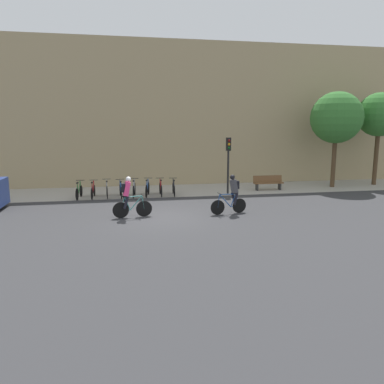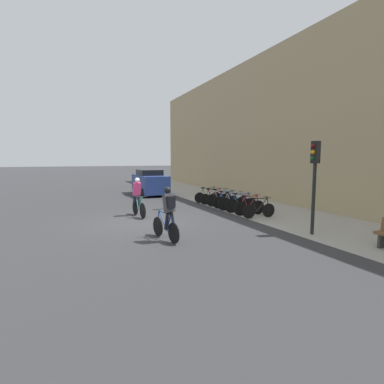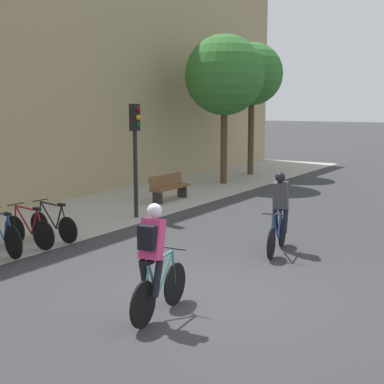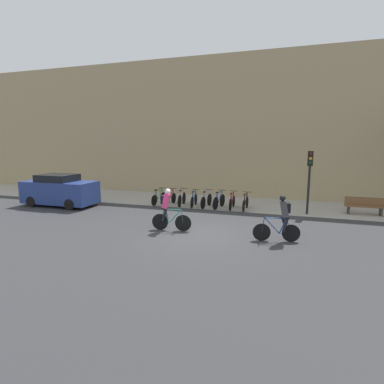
{
  "view_description": "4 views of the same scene",
  "coord_description": "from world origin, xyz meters",
  "px_view_note": "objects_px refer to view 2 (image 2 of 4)",
  "views": [
    {
      "loc": [
        -1.53,
        -15.78,
        3.9
      ],
      "look_at": [
        1.57,
        1.01,
        0.89
      ],
      "focal_mm": 35.0,
      "sensor_mm": 36.0,
      "label": 1
    },
    {
      "loc": [
        12.29,
        -2.89,
        2.66
      ],
      "look_at": [
        -0.91,
        2.77,
        1.06
      ],
      "focal_mm": 28.0,
      "sensor_mm": 36.0,
      "label": 2
    },
    {
      "loc": [
        -7.6,
        -4.38,
        3.21
      ],
      "look_at": [
        0.88,
        0.94,
        1.59
      ],
      "focal_mm": 50.0,
      "sensor_mm": 36.0,
      "label": 3
    },
    {
      "loc": [
        3.33,
        -11.19,
        3.7
      ],
      "look_at": [
        -1.02,
        2.53,
        1.3
      ],
      "focal_mm": 28.0,
      "sensor_mm": 36.0,
      "label": 4
    }
  ],
  "objects_px": {
    "parked_bike_0": "(208,196)",
    "parked_car": "(150,183)",
    "parked_bike_5": "(241,204)",
    "cyclist_pink": "(137,196)",
    "parked_bike_2": "(219,199)",
    "cyclist_grey": "(168,212)",
    "parked_bike_3": "(226,201)",
    "parked_bike_4": "(233,202)",
    "parked_bike_7": "(259,209)",
    "parked_bike_6": "(249,207)",
    "parked_bike_1": "(213,198)",
    "traffic_light_pole": "(314,170)"
  },
  "relations": [
    {
      "from": "parked_bike_0",
      "to": "parked_car",
      "type": "distance_m",
      "value": 5.78
    },
    {
      "from": "parked_bike_5",
      "to": "parked_bike_0",
      "type": "bearing_deg",
      "value": -179.97
    },
    {
      "from": "cyclist_pink",
      "to": "parked_bike_2",
      "type": "relative_size",
      "value": 1.07
    },
    {
      "from": "cyclist_pink",
      "to": "parked_bike_5",
      "type": "distance_m",
      "value": 5.07
    },
    {
      "from": "parked_car",
      "to": "parked_bike_2",
      "type": "bearing_deg",
      "value": 17.62
    },
    {
      "from": "parked_car",
      "to": "cyclist_pink",
      "type": "bearing_deg",
      "value": -19.1
    },
    {
      "from": "cyclist_grey",
      "to": "parked_bike_3",
      "type": "distance_m",
      "value": 7.06
    },
    {
      "from": "parked_bike_4",
      "to": "parked_bike_7",
      "type": "bearing_deg",
      "value": -0.02
    },
    {
      "from": "parked_bike_2",
      "to": "parked_bike_5",
      "type": "distance_m",
      "value": 2.23
    },
    {
      "from": "cyclist_grey",
      "to": "parked_bike_4",
      "type": "relative_size",
      "value": 1.02
    },
    {
      "from": "cyclist_pink",
      "to": "parked_bike_6",
      "type": "relative_size",
      "value": 1.08
    },
    {
      "from": "cyclist_pink",
      "to": "parked_bike_1",
      "type": "height_order",
      "value": "cyclist_pink"
    },
    {
      "from": "cyclist_pink",
      "to": "parked_bike_6",
      "type": "height_order",
      "value": "cyclist_pink"
    },
    {
      "from": "traffic_light_pole",
      "to": "parked_car",
      "type": "bearing_deg",
      "value": -171.2
    },
    {
      "from": "parked_bike_2",
      "to": "parked_bike_7",
      "type": "bearing_deg",
      "value": -0.03
    },
    {
      "from": "parked_bike_1",
      "to": "parked_bike_7",
      "type": "xyz_separation_m",
      "value": [
        4.47,
        -0.0,
        -0.0
      ]
    },
    {
      "from": "traffic_light_pole",
      "to": "parked_car",
      "type": "xyz_separation_m",
      "value": [
        -13.75,
        -2.13,
        -1.38
      ]
    },
    {
      "from": "parked_bike_3",
      "to": "traffic_light_pole",
      "type": "height_order",
      "value": "traffic_light_pole"
    },
    {
      "from": "parked_bike_4",
      "to": "parked_bike_7",
      "type": "distance_m",
      "value": 2.24
    },
    {
      "from": "parked_bike_5",
      "to": "cyclist_pink",
      "type": "bearing_deg",
      "value": -102.85
    },
    {
      "from": "cyclist_pink",
      "to": "parked_bike_6",
      "type": "xyz_separation_m",
      "value": [
        1.87,
        4.92,
        -0.54
      ]
    },
    {
      "from": "parked_bike_7",
      "to": "traffic_light_pole",
      "type": "relative_size",
      "value": 0.51
    },
    {
      "from": "parked_bike_6",
      "to": "parked_car",
      "type": "height_order",
      "value": "parked_car"
    },
    {
      "from": "cyclist_grey",
      "to": "parked_car",
      "type": "xyz_separation_m",
      "value": [
        -12.55,
        2.81,
        -0.05
      ]
    },
    {
      "from": "parked_bike_4",
      "to": "parked_bike_2",
      "type": "bearing_deg",
      "value": 179.96
    },
    {
      "from": "cyclist_pink",
      "to": "parked_bike_5",
      "type": "relative_size",
      "value": 1.07
    },
    {
      "from": "parked_bike_0",
      "to": "traffic_light_pole",
      "type": "bearing_deg",
      "value": -0.25
    },
    {
      "from": "parked_bike_7",
      "to": "parked_bike_2",
      "type": "bearing_deg",
      "value": 179.97
    },
    {
      "from": "parked_bike_2",
      "to": "parked_bike_7",
      "type": "height_order",
      "value": "parked_bike_2"
    },
    {
      "from": "parked_bike_5",
      "to": "parked_bike_7",
      "type": "xyz_separation_m",
      "value": [
        1.49,
        -0.0,
        -0.03
      ]
    },
    {
      "from": "parked_bike_3",
      "to": "parked_bike_4",
      "type": "relative_size",
      "value": 0.94
    },
    {
      "from": "parked_bike_2",
      "to": "parked_bike_7",
      "type": "xyz_separation_m",
      "value": [
        3.73,
        -0.0,
        -0.03
      ]
    },
    {
      "from": "parked_bike_0",
      "to": "traffic_light_pole",
      "type": "height_order",
      "value": "traffic_light_pole"
    },
    {
      "from": "parked_bike_0",
      "to": "parked_bike_3",
      "type": "xyz_separation_m",
      "value": [
        2.24,
        0.0,
        0.0
      ]
    },
    {
      "from": "parked_bike_0",
      "to": "cyclist_pink",
      "type": "bearing_deg",
      "value": -62.09
    },
    {
      "from": "parked_bike_4",
      "to": "parked_bike_7",
      "type": "relative_size",
      "value": 1.05
    },
    {
      "from": "parked_bike_0",
      "to": "parked_bike_2",
      "type": "xyz_separation_m",
      "value": [
        1.49,
        0.0,
        0.02
      ]
    },
    {
      "from": "parked_bike_7",
      "to": "parked_bike_3",
      "type": "bearing_deg",
      "value": 179.99
    },
    {
      "from": "cyclist_grey",
      "to": "parked_bike_3",
      "type": "height_order",
      "value": "cyclist_grey"
    },
    {
      "from": "cyclist_pink",
      "to": "traffic_light_pole",
      "type": "bearing_deg",
      "value": 40.03
    },
    {
      "from": "cyclist_pink",
      "to": "parked_bike_4",
      "type": "xyz_separation_m",
      "value": [
        0.38,
        4.92,
        -0.53
      ]
    },
    {
      "from": "parked_bike_1",
      "to": "parked_bike_2",
      "type": "xyz_separation_m",
      "value": [
        0.75,
        0.0,
        0.03
      ]
    },
    {
      "from": "parked_bike_1",
      "to": "parked_bike_4",
      "type": "relative_size",
      "value": 0.96
    },
    {
      "from": "cyclist_grey",
      "to": "parked_bike_6",
      "type": "height_order",
      "value": "cyclist_grey"
    },
    {
      "from": "parked_bike_1",
      "to": "parked_bike_5",
      "type": "xyz_separation_m",
      "value": [
        2.98,
        0.0,
        0.03
      ]
    },
    {
      "from": "parked_bike_1",
      "to": "parked_bike_7",
      "type": "relative_size",
      "value": 1.0
    },
    {
      "from": "parked_bike_0",
      "to": "parked_bike_3",
      "type": "height_order",
      "value": "parked_bike_3"
    },
    {
      "from": "parked_bike_4",
      "to": "parked_bike_5",
      "type": "distance_m",
      "value": 0.74
    },
    {
      "from": "parked_bike_2",
      "to": "parked_bike_3",
      "type": "xyz_separation_m",
      "value": [
        0.75,
        -0.0,
        -0.02
      ]
    },
    {
      "from": "cyclist_pink",
      "to": "parked_car",
      "type": "height_order",
      "value": "parked_car"
    }
  ]
}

